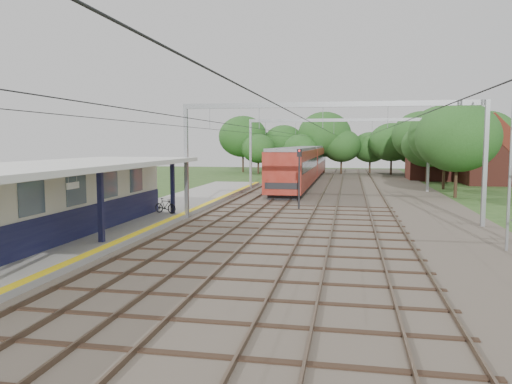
# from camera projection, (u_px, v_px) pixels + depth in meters

# --- Properties ---
(ground) EXTENTS (160.00, 160.00, 0.00)m
(ground) POSITION_uv_depth(u_px,v_px,m) (186.00, 299.00, 14.99)
(ground) COLOR #2D4C1E
(ground) RESTS_ON ground
(ballast_bed) EXTENTS (18.00, 90.00, 0.10)m
(ballast_bed) POSITION_uv_depth(u_px,v_px,m) (340.00, 196.00, 43.58)
(ballast_bed) COLOR #473D33
(ballast_bed) RESTS_ON ground
(platform) EXTENTS (5.00, 52.00, 0.35)m
(platform) POSITION_uv_depth(u_px,v_px,m) (142.00, 218.00, 30.04)
(platform) COLOR gray
(platform) RESTS_ON ground
(yellow_stripe) EXTENTS (0.45, 52.00, 0.01)m
(yellow_stripe) POSITION_uv_depth(u_px,v_px,m) (178.00, 216.00, 29.61)
(yellow_stripe) COLOR yellow
(yellow_stripe) RESTS_ON platform
(station_building) EXTENTS (3.41, 18.00, 3.40)m
(station_building) POSITION_uv_depth(u_px,v_px,m) (52.00, 200.00, 23.26)
(station_building) COLOR beige
(station_building) RESTS_ON platform
(canopy) EXTENTS (6.40, 20.00, 3.44)m
(canopy) POSITION_uv_depth(u_px,v_px,m) (60.00, 167.00, 21.92)
(canopy) COLOR #13153D
(canopy) RESTS_ON platform
(rail_tracks) EXTENTS (11.80, 88.00, 0.15)m
(rail_tracks) POSITION_uv_depth(u_px,v_px,m) (312.00, 194.00, 44.03)
(rail_tracks) COLOR brown
(rail_tracks) RESTS_ON ballast_bed
(catenary_system) EXTENTS (17.22, 88.00, 7.00)m
(catenary_system) POSITION_uv_depth(u_px,v_px,m) (332.00, 132.00, 38.54)
(catenary_system) COLOR gray
(catenary_system) RESTS_ON ground
(tree_band) EXTENTS (31.72, 30.88, 8.82)m
(tree_band) POSITION_uv_depth(u_px,v_px,m) (343.00, 141.00, 69.66)
(tree_band) COLOR #382619
(tree_band) RESTS_ON ground
(house_near) EXTENTS (7.00, 6.12, 7.89)m
(house_near) POSITION_uv_depth(u_px,v_px,m) (497.00, 158.00, 55.81)
(house_near) COLOR brown
(house_near) RESTS_ON ground
(house_far) EXTENTS (8.00, 6.12, 8.66)m
(house_far) POSITION_uv_depth(u_px,v_px,m) (441.00, 154.00, 62.58)
(house_far) COLOR brown
(house_far) RESTS_ON ground
(bicycle) EXTENTS (1.60, 0.83, 0.93)m
(bicycle) POSITION_uv_depth(u_px,v_px,m) (165.00, 206.00, 30.75)
(bicycle) COLOR black
(bicycle) RESTS_ON platform
(train) EXTENTS (3.14, 39.14, 4.11)m
(train) POSITION_uv_depth(u_px,v_px,m) (304.00, 163.00, 58.20)
(train) COLOR black
(train) RESTS_ON ballast_bed
(signal_post) EXTENTS (0.34, 0.31, 4.26)m
(signal_post) POSITION_uv_depth(u_px,v_px,m) (299.00, 172.00, 34.27)
(signal_post) COLOR black
(signal_post) RESTS_ON ground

